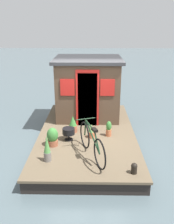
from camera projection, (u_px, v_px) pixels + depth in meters
The scene contains 11 objects.
ground_plane at pixel (87, 142), 7.74m from camera, with size 60.00×60.00×0.00m, color #4C5B60.
houseboat_deck at pixel (87, 137), 7.68m from camera, with size 5.14×2.84×0.37m.
houseboat_cabin at pixel (88, 87), 8.64m from camera, with size 2.13×2.25×2.02m.
bicycle at pixel (92, 142), 6.04m from camera, with size 1.68×0.71×0.85m.
potted_plant_geranium at pixel (53, 137), 6.67m from camera, with size 0.30×0.30×0.51m.
potted_plant_sage at pixel (73, 124), 7.51m from camera, with size 0.25×0.25×0.51m.
potted_plant_lavender at pixel (109, 129), 7.25m from camera, with size 0.16×0.16×0.46m.
potted_plant_succulent at pixel (91, 131), 7.16m from camera, with size 0.20×0.20×0.41m.
potted_plant_rosemary at pixel (47, 149), 5.90m from camera, with size 0.17×0.17×0.66m.
charcoal_grill at pixel (69, 132), 6.99m from camera, with size 0.35×0.35×0.35m.
mooring_bollard at pixel (134, 168), 5.46m from camera, with size 0.14×0.14×0.25m.
Camera 1 is at (-6.96, -0.13, 3.50)m, focal length 40.07 mm.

